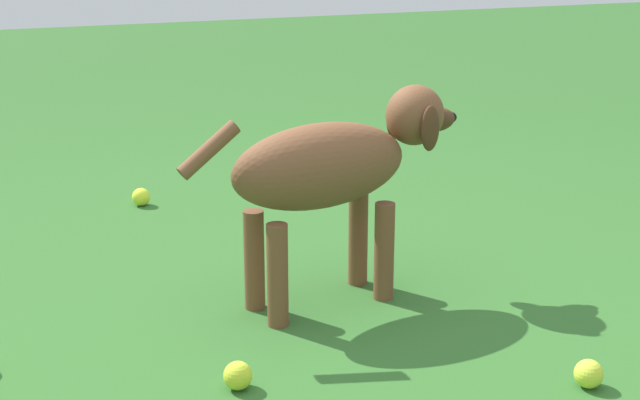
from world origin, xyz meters
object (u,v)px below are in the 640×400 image
at_px(tennis_ball_0, 589,374).
at_px(tennis_ball_2, 141,197).
at_px(dog, 336,167).
at_px(tennis_ball_3, 238,376).

relative_size(tennis_ball_0, tennis_ball_2, 1.00).
bearing_deg(tennis_ball_0, dog, 116.63).
relative_size(dog, tennis_ball_0, 12.81).
relative_size(dog, tennis_ball_2, 12.81).
height_order(tennis_ball_2, tennis_ball_3, same).
bearing_deg(tennis_ball_3, tennis_ball_0, -21.32).
distance_m(tennis_ball_0, tennis_ball_2, 1.85).
height_order(tennis_ball_0, tennis_ball_3, same).
distance_m(tennis_ball_0, tennis_ball_3, 0.79).
bearing_deg(tennis_ball_2, dog, -72.79).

